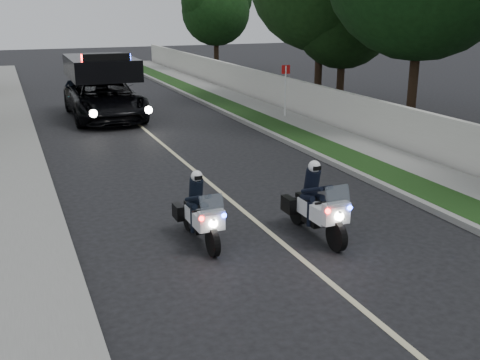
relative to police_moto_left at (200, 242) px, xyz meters
name	(u,v)px	position (x,y,z in m)	size (l,w,h in m)	color
ground	(304,261)	(1.53, -1.64, 0.00)	(120.00, 120.00, 0.00)	black
curb_right	(272,134)	(5.63, 8.36, 0.07)	(0.20, 60.00, 0.15)	gray
grass_verge	(289,133)	(6.33, 8.36, 0.08)	(1.20, 60.00, 0.16)	#193814
sidewalk_right	(320,130)	(7.63, 8.36, 0.08)	(1.40, 60.00, 0.16)	gray
property_wall	(343,111)	(8.63, 8.36, 0.75)	(0.22, 60.00, 1.50)	beige
curb_left	(40,156)	(-2.57, 8.36, 0.07)	(0.20, 60.00, 0.15)	gray
sidewalk_left	(3,159)	(-3.67, 8.36, 0.08)	(2.00, 60.00, 0.16)	gray
lane_marking	(165,146)	(1.53, 8.36, 0.00)	(0.12, 50.00, 0.01)	#BFB78C
police_moto_left	(200,242)	(0.00, 0.00, 0.00)	(0.62, 1.76, 1.50)	silver
police_moto_right	(315,236)	(2.34, -0.64, 0.00)	(0.67, 1.91, 1.62)	white
police_suv	(106,118)	(0.52, 14.32, 0.00)	(2.88, 6.23, 3.03)	black
bicycle	(74,114)	(-0.60, 15.97, 0.00)	(0.58, 1.65, 0.87)	black
cyclist	(74,114)	(-0.60, 15.97, 0.00)	(0.58, 0.39, 1.62)	black
sign_post	(285,120)	(7.53, 11.14, 0.00)	(0.37, 0.37, 2.37)	red
tree_right_b	(409,129)	(11.22, 7.57, 0.00)	(7.30, 7.30, 12.17)	#133712
tree_right_c	(339,104)	(11.76, 13.60, 0.00)	(4.81, 4.81, 8.02)	black
tree_right_d	(317,103)	(10.96, 14.39, 0.00)	(6.94, 6.94, 11.56)	#1A3E14
tree_right_e	(217,70)	(11.49, 30.41, 0.00)	(4.97, 4.97, 8.28)	#133510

